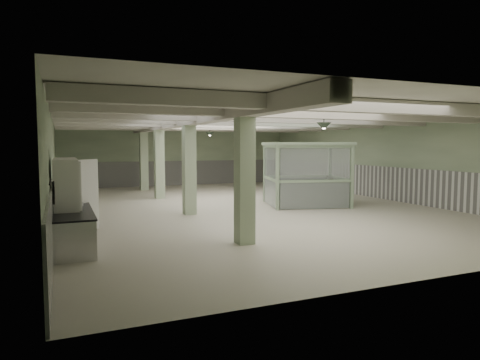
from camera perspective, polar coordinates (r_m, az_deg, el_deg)
name	(u,v)px	position (r m, az deg, el deg)	size (l,w,h in m)	color
floor	(242,206)	(17.37, 0.30, -3.55)	(20.00, 20.00, 0.00)	beige
ceiling	(242,117)	(17.22, 0.31, 8.38)	(14.00, 20.00, 0.02)	white
wall_back	(179,156)	(26.68, -8.18, 3.18)	(14.00, 0.02, 3.60)	#ACBF98
wall_front	(452,182)	(8.93, 26.40, -0.28)	(14.00, 0.02, 3.60)	#ACBF98
wall_left	(53,165)	(15.82, -23.71, 1.79)	(0.02, 20.00, 3.60)	#ACBF98
wall_right	(380,160)	(20.96, 18.20, 2.57)	(0.02, 20.00, 3.60)	#ACBF98
wainscot_left	(55,196)	(15.90, -23.50, -1.99)	(0.05, 19.90, 1.50)	silver
wainscot_right	(379,182)	(21.01, 18.08, -0.29)	(0.05, 19.90, 1.50)	silver
wainscot_back	(179,173)	(26.71, -8.14, 0.92)	(13.90, 0.05, 1.50)	silver
girder	(181,121)	(16.39, -7.83, 7.76)	(0.45, 19.90, 0.40)	beige
beam_a	(366,106)	(10.74, 16.45, 9.44)	(13.90, 0.35, 0.32)	beige
beam_b	(310,113)	(12.78, 9.26, 8.79)	(13.90, 0.35, 0.32)	beige
beam_c	(271,118)	(14.95, 4.11, 8.24)	(13.90, 0.35, 0.32)	beige
beam_d	(242,122)	(17.21, 0.31, 7.79)	(13.90, 0.35, 0.32)	beige
beam_e	(221,124)	(19.53, -2.60, 7.42)	(13.90, 0.35, 0.32)	beige
beam_f	(204,127)	(21.89, -4.88, 7.12)	(13.90, 0.35, 0.32)	beige
beam_g	(190,128)	(24.28, -6.72, 6.86)	(13.90, 0.35, 0.32)	beige
column_a	(245,173)	(10.71, 0.62, 0.97)	(0.42, 0.42, 3.60)	#B2C8A1
column_b	(189,164)	(15.42, -6.80, 2.09)	(0.42, 0.42, 3.60)	#B2C8A1
column_c	(159,160)	(20.27, -10.72, 2.66)	(0.42, 0.42, 3.60)	#B2C8A1
column_d	(144,157)	(24.19, -12.71, 2.95)	(0.42, 0.42, 3.60)	#B2C8A1
hook_rail	(50,182)	(8.23, -23.98, -0.23)	(0.02, 0.02, 1.20)	black
pendant_front	(324,126)	(13.03, 11.12, 7.05)	(0.44, 0.44, 0.22)	#2F3F30
pendant_mid	(249,131)	(17.86, 1.16, 6.49)	(0.44, 0.44, 0.22)	#2F3F30
pendant_back	(210,134)	(22.51, -4.05, 6.11)	(0.44, 0.44, 0.22)	#2F3F30
prep_counter	(71,221)	(12.42, -21.61, -5.07)	(0.96, 5.51, 0.91)	silver
pitcher_near	(77,206)	(11.06, -20.96, -3.28)	(0.16, 0.19, 0.24)	silver
pitcher_far	(76,205)	(11.16, -21.04, -3.14)	(0.18, 0.21, 0.27)	silver
veg_colander	(72,200)	(12.68, -21.52, -2.47)	(0.38, 0.38, 0.17)	#38383D
orange_bowl	(78,205)	(11.92, -20.79, -3.08)	(0.27, 0.27, 0.10)	#B2B2B7
skillet_near	(53,197)	(7.88, -23.62, -2.03)	(0.27, 0.27, 0.04)	black
skillet_far	(54,193)	(8.46, -23.57, -1.59)	(0.23, 0.23, 0.03)	black
walkin_cooler	(67,201)	(11.90, -22.05, -2.64)	(1.03, 2.29, 2.09)	white
guard_booth	(306,163)	(17.87, 8.80, 2.29)	(3.82, 3.47, 2.60)	#91AB89
filing_cabinet	(333,189)	(19.37, 12.33, -1.15)	(0.36, 0.51, 1.11)	#5E6151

